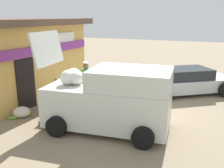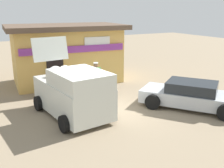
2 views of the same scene
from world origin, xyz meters
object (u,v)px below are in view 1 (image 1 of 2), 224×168
(paint_bucket, at_px, (83,86))
(unloaded_banana_pile, at_px, (22,112))
(vendor_standing, at_px, (86,80))
(parked_sedan, at_px, (186,81))
(customer_bending, at_px, (62,94))
(delivery_van, at_px, (111,99))
(storefront_bar, at_px, (14,58))

(paint_bucket, bearing_deg, unloaded_banana_pile, 174.60)
(unloaded_banana_pile, bearing_deg, vendor_standing, -30.87)
(vendor_standing, bearing_deg, unloaded_banana_pile, 149.13)
(vendor_standing, xyz_separation_m, paint_bucket, (1.56, 1.03, -0.80))
(unloaded_banana_pile, bearing_deg, paint_bucket, -5.40)
(parked_sedan, xyz_separation_m, vendor_standing, (-3.02, 3.65, 0.42))
(customer_bending, xyz_separation_m, paint_bucket, (3.19, 0.93, -0.65))
(delivery_van, distance_m, vendor_standing, 2.79)
(storefront_bar, xyz_separation_m, unloaded_banana_pile, (-1.99, -2.03, -1.58))
(delivery_van, bearing_deg, storefront_bar, 73.24)
(customer_bending, bearing_deg, delivery_van, -99.23)
(customer_bending, height_order, paint_bucket, customer_bending)
(unloaded_banana_pile, distance_m, paint_bucket, 3.91)
(delivery_van, relative_size, paint_bucket, 10.71)
(delivery_van, height_order, customer_bending, delivery_van)
(delivery_van, bearing_deg, parked_sedan, -18.61)
(customer_bending, bearing_deg, storefront_bar, 68.85)
(storefront_bar, relative_size, unloaded_banana_pile, 8.06)
(unloaded_banana_pile, bearing_deg, storefront_bar, 45.58)
(vendor_standing, xyz_separation_m, customer_bending, (-1.64, 0.10, -0.16))
(customer_bending, xyz_separation_m, unloaded_banana_pile, (-0.70, 1.30, -0.66))
(delivery_van, bearing_deg, vendor_standing, 44.95)
(vendor_standing, bearing_deg, parked_sedan, -50.41)
(storefront_bar, xyz_separation_m, vendor_standing, (0.35, -3.43, -0.76))
(parked_sedan, xyz_separation_m, customer_bending, (-4.65, 3.74, 0.26))
(unloaded_banana_pile, xyz_separation_m, paint_bucket, (3.90, -0.37, 0.02))
(vendor_standing, xyz_separation_m, unloaded_banana_pile, (-2.34, 1.40, -0.82))
(customer_bending, relative_size, unloaded_banana_pile, 1.55)
(delivery_van, height_order, vendor_standing, delivery_van)
(parked_sedan, distance_m, vendor_standing, 4.75)
(storefront_bar, distance_m, parked_sedan, 7.92)
(storefront_bar, relative_size, delivery_van, 1.64)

